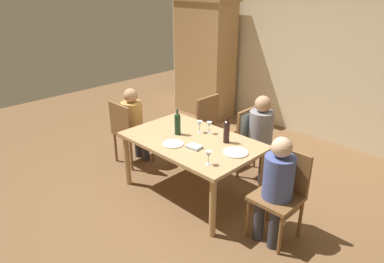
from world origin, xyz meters
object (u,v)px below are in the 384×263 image
object	(u,v)px
dining_table	(192,146)
wine_glass_centre	(209,125)
person_man_bearded	(134,120)
wine_glass_near_right	(200,124)
armoire_cabinet	(205,57)
dinner_plate_guest_left	(235,152)
chair_left_end	(128,129)
dinner_plate_host	(173,144)
person_woman_host	(277,183)
chair_right_end	(282,188)
wine_bottle_tall_green	(227,131)
chair_far_right	(252,134)
wine_glass_near_left	(208,155)
wine_bottle_dark_red	(178,123)
person_man_guest	(262,132)
chair_far_left	(213,124)
handbag	(236,160)

from	to	relation	value
dining_table	wine_glass_centre	bearing A→B (deg)	85.19
person_man_bearded	wine_glass_near_right	bearing A→B (deg)	9.86
person_man_bearded	dining_table	bearing A→B (deg)	-1.25
armoire_cabinet	dinner_plate_guest_left	world-z (taller)	armoire_cabinet
dining_table	dinner_plate_guest_left	distance (m)	0.60
chair_left_end	dinner_plate_host	bearing A→B (deg)	-8.27
wine_glass_near_right	person_woman_host	bearing A→B (deg)	-10.86
chair_right_end	wine_bottle_tall_green	world-z (taller)	wine_bottle_tall_green
chair_right_end	dinner_plate_host	world-z (taller)	chair_right_end
chair_far_right	wine_glass_near_left	bearing A→B (deg)	14.62
armoire_cabinet	wine_glass_centre	world-z (taller)	armoire_cabinet
wine_bottle_dark_red	wine_glass_near_left	size ratio (longest dim) A/B	2.13
armoire_cabinet	person_man_guest	distance (m)	2.70
chair_far_right	dinner_plate_host	world-z (taller)	chair_far_right
chair_far_right	dinner_plate_guest_left	bearing A→B (deg)	23.50
wine_bottle_dark_red	dinner_plate_guest_left	xyz separation A→B (m)	(0.82, 0.09, -0.14)
person_man_guest	wine_glass_near_left	world-z (taller)	person_man_guest
dining_table	wine_glass_centre	distance (m)	0.33
person_man_guest	chair_far_left	bearing A→B (deg)	-90.00
chair_left_end	person_woman_host	world-z (taller)	person_woman_host
handbag	chair_far_left	bearing A→B (deg)	180.00
wine_glass_near_left	wine_glass_near_right	size ratio (longest dim) A/B	1.00
chair_far_left	handbag	size ratio (longest dim) A/B	3.29
wine_glass_centre	person_man_guest	bearing A→B (deg)	59.57
chair_far_left	wine_bottle_dark_red	size ratio (longest dim) A/B	2.90
chair_far_left	person_woman_host	distance (m)	1.86
chair_right_end	person_woman_host	size ratio (longest dim) A/B	0.82
person_woman_host	wine_bottle_dark_red	size ratio (longest dim) A/B	3.52
chair_far_left	chair_right_end	bearing A→B (deg)	63.74
wine_glass_near_right	chair_far_right	bearing A→B (deg)	64.76
chair_far_left	handbag	world-z (taller)	chair_far_left
dining_table	chair_left_end	size ratio (longest dim) A/B	1.73
armoire_cabinet	chair_far_left	size ratio (longest dim) A/B	2.37
armoire_cabinet	dinner_plate_guest_left	xyz separation A→B (m)	(2.48, -2.18, -0.37)
wine_glass_centre	wine_glass_near_right	size ratio (longest dim) A/B	1.00
dining_table	chair_far_right	world-z (taller)	chair_far_right
armoire_cabinet	person_man_bearded	world-z (taller)	armoire_cabinet
chair_left_end	chair_far_right	distance (m)	1.72
wine_bottle_tall_green	person_man_bearded	bearing A→B (deg)	-172.78
wine_bottle_tall_green	dinner_plate_guest_left	size ratio (longest dim) A/B	1.13
wine_glass_near_left	dinner_plate_host	bearing A→B (deg)	173.41
chair_right_end	wine_glass_near_right	distance (m)	1.30
person_man_guest	chair_far_right	bearing A→B (deg)	-90.00
wine_bottle_tall_green	dinner_plate_host	world-z (taller)	wine_bottle_tall_green
chair_right_end	handbag	size ratio (longest dim) A/B	3.29
wine_glass_near_right	dinner_plate_guest_left	size ratio (longest dim) A/B	0.54
chair_left_end	wine_glass_near_right	xyz separation A→B (m)	(1.09, 0.30, 0.30)
dining_table	handbag	world-z (taller)	dining_table
chair_right_end	chair_far_right	distance (m)	1.24
chair_right_end	person_man_bearded	bearing A→B (deg)	1.50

